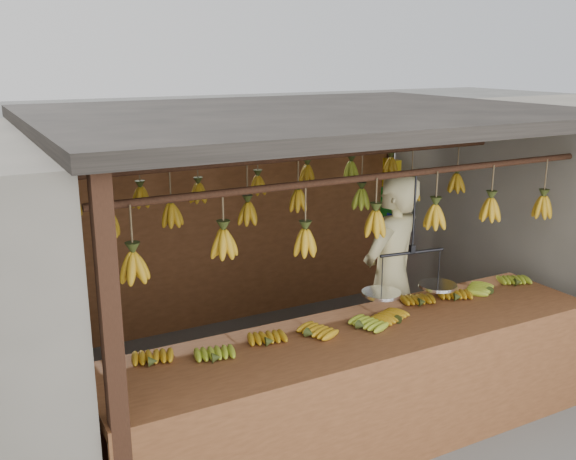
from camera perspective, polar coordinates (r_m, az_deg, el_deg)
ground at (r=6.02m, az=1.39°, el=-12.71°), size 80.00×80.00×0.00m
stall at (r=5.66m, az=-0.14°, el=6.63°), size 4.30×3.30×2.40m
counter at (r=4.71m, az=7.55°, el=-11.42°), size 3.85×0.88×0.96m
hanging_bananas at (r=5.44m, az=1.45°, el=2.50°), size 3.61×2.24×0.39m
balance_scale at (r=4.99m, az=10.82°, el=-4.74°), size 0.77×0.36×0.92m
vendor at (r=5.73m, az=9.09°, el=-4.20°), size 0.79×0.65×1.86m
bag_bundles at (r=7.74m, az=9.02°, el=1.41°), size 0.08×0.26×1.32m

